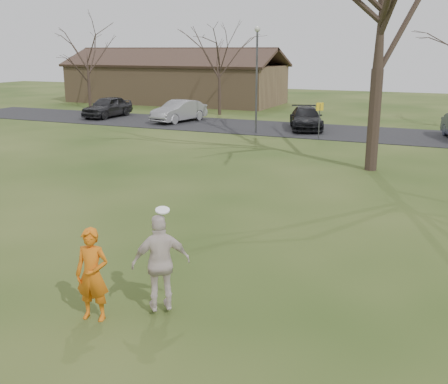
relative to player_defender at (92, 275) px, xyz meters
The scene contains 10 objects.
ground 1.25m from the player_defender, 29.04° to the left, with size 120.00×120.00×0.00m, color #1E380F.
parking_strip 25.44m from the player_defender, 88.30° to the left, with size 62.00×6.50×0.04m, color black.
player_defender is the anchor object (origin of this frame).
car_0 31.65m from the player_defender, 125.10° to the left, with size 1.82×4.53×1.54m, color #262629.
car_1 28.44m from the player_defender, 115.08° to the left, with size 1.58×4.52×1.49m, color gray.
car_3 25.96m from the player_defender, 96.46° to the left, with size 1.92×4.71×1.37m, color black.
catching_play 1.29m from the player_defender, 32.85° to the left, with size 1.16×1.06×2.03m.
building 42.98m from the player_defender, 116.61° to the left, with size 20.60×8.50×5.14m.
lamp_post 23.71m from the player_defender, 102.89° to the left, with size 0.34×0.34×6.27m.
sign_yellow 22.46m from the player_defender, 93.18° to the left, with size 0.35×0.35×2.08m.
Camera 1 is at (5.22, -7.91, 4.98)m, focal length 42.92 mm.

